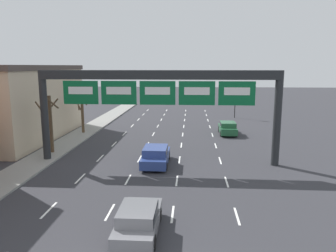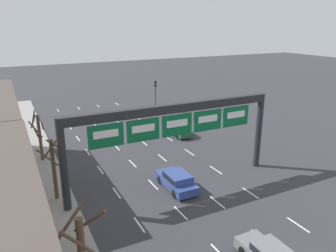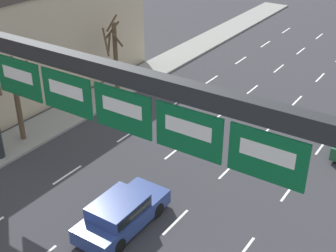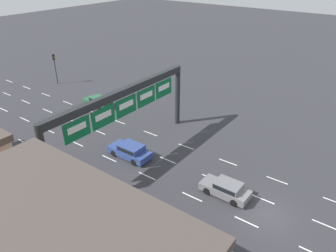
% 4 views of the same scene
% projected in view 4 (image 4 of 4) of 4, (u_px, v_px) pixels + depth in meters
% --- Properties ---
extents(ground_plane, '(220.00, 220.00, 0.00)m').
position_uv_depth(ground_plane, '(267.00, 215.00, 25.93)').
color(ground_plane, '#333338').
extents(lane_dashes, '(10.02, 67.00, 0.01)m').
position_uv_depth(lane_dashes, '(138.00, 159.00, 33.06)').
color(lane_dashes, white).
rests_on(lane_dashes, ground_plane).
extents(sign_gantry, '(18.68, 0.70, 7.24)m').
position_uv_depth(sign_gantry, '(124.00, 105.00, 31.30)').
color(sign_gantry, '#232628').
rests_on(sign_gantry, ground_plane).
extents(car_blue, '(1.96, 4.58, 1.47)m').
position_uv_depth(car_blue, '(130.00, 150.00, 33.11)').
color(car_blue, navy).
rests_on(car_blue, ground_plane).
extents(car_grey, '(1.81, 4.25, 1.39)m').
position_uv_depth(car_grey, '(226.00, 188.00, 27.75)').
color(car_grey, slate).
rests_on(car_grey, ground_plane).
extents(car_green, '(1.82, 4.16, 1.42)m').
position_uv_depth(car_green, '(98.00, 101.00, 44.34)').
color(car_green, '#235B38').
rests_on(car_green, ground_plane).
extents(traffic_light_near_gantry, '(0.30, 0.35, 4.81)m').
position_uv_depth(traffic_light_near_gantry, '(55.00, 63.00, 51.12)').
color(traffic_light_near_gantry, black).
rests_on(traffic_light_near_gantry, ground_plane).
extents(tree_bare_second, '(2.43, 2.32, 5.38)m').
position_uv_depth(tree_bare_second, '(127.00, 230.00, 20.45)').
color(tree_bare_second, brown).
rests_on(tree_bare_second, sidewalk_left).
extents(tree_bare_third, '(2.18, 1.89, 5.31)m').
position_uv_depth(tree_bare_third, '(28.00, 167.00, 26.82)').
color(tree_bare_third, brown).
rests_on(tree_bare_third, sidewalk_left).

